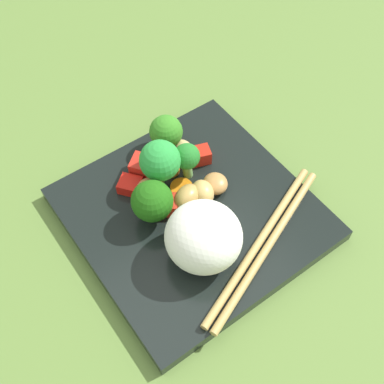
{
  "coord_description": "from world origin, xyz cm",
  "views": [
    {
      "loc": [
        -25.82,
        17.29,
        49.56
      ],
      "look_at": [
        0.96,
        -0.64,
        3.74
      ],
      "focal_mm": 45.67,
      "sensor_mm": 36.0,
      "label": 1
    }
  ],
  "objects_px": {
    "chopstick_pair": "(264,244)",
    "rice_mound": "(204,237)",
    "carrot_slice_1": "(189,220)",
    "square_plate": "(192,214)",
    "broccoli_floret_1": "(152,201)"
  },
  "relations": [
    {
      "from": "rice_mound",
      "to": "square_plate",
      "type": "bearing_deg",
      "value": -21.74
    },
    {
      "from": "square_plate",
      "to": "rice_mound",
      "type": "relative_size",
      "value": 3.16
    },
    {
      "from": "square_plate",
      "to": "chopstick_pair",
      "type": "height_order",
      "value": "chopstick_pair"
    },
    {
      "from": "square_plate",
      "to": "broccoli_floret_1",
      "type": "height_order",
      "value": "broccoli_floret_1"
    },
    {
      "from": "rice_mound",
      "to": "chopstick_pair",
      "type": "height_order",
      "value": "rice_mound"
    },
    {
      "from": "square_plate",
      "to": "carrot_slice_1",
      "type": "bearing_deg",
      "value": 133.4
    },
    {
      "from": "carrot_slice_1",
      "to": "square_plate",
      "type": "bearing_deg",
      "value": -46.6
    },
    {
      "from": "carrot_slice_1",
      "to": "rice_mound",
      "type": "bearing_deg",
      "value": 166.99
    },
    {
      "from": "carrot_slice_1",
      "to": "chopstick_pair",
      "type": "relative_size",
      "value": 0.13
    },
    {
      "from": "square_plate",
      "to": "chopstick_pair",
      "type": "relative_size",
      "value": 1.18
    },
    {
      "from": "rice_mound",
      "to": "broccoli_floret_1",
      "type": "height_order",
      "value": "rice_mound"
    },
    {
      "from": "chopstick_pair",
      "to": "rice_mound",
      "type": "bearing_deg",
      "value": 129.89
    },
    {
      "from": "broccoli_floret_1",
      "to": "carrot_slice_1",
      "type": "xyz_separation_m",
      "value": [
        -0.03,
        -0.03,
        -0.03
      ]
    },
    {
      "from": "carrot_slice_1",
      "to": "chopstick_pair",
      "type": "xyz_separation_m",
      "value": [
        -0.07,
        -0.05,
        0.0
      ]
    },
    {
      "from": "rice_mound",
      "to": "carrot_slice_1",
      "type": "height_order",
      "value": "rice_mound"
    }
  ]
}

